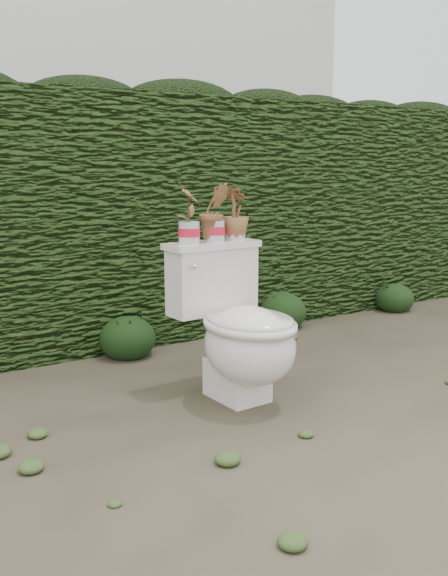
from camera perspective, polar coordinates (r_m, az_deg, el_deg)
ground at (r=3.15m, az=-1.54°, el=-10.80°), size 60.00×60.00×0.00m
hedge at (r=4.39m, az=-12.62°, el=5.91°), size 8.00×1.00×1.60m
toilet at (r=3.18m, az=1.39°, el=-3.85°), size 0.51×0.69×0.78m
potted_plant_left at (r=3.20m, az=-3.14°, el=6.53°), size 0.18×0.18×0.29m
potted_plant_center at (r=3.29m, az=-0.87°, el=6.61°), size 0.18×0.16×0.28m
potted_plant_right at (r=3.36m, az=0.99°, el=6.52°), size 0.20×0.20×0.26m
liriope_clump_2 at (r=4.00m, az=-8.59°, el=-4.07°), size 0.35×0.35×0.28m
liriope_clump_3 at (r=4.66m, az=5.13°, el=-1.75°), size 0.36×0.36×0.29m
liriope_clump_4 at (r=5.36m, az=14.92°, el=-0.62°), size 0.31×0.31×0.25m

